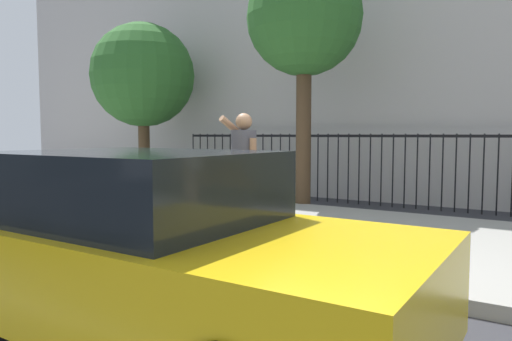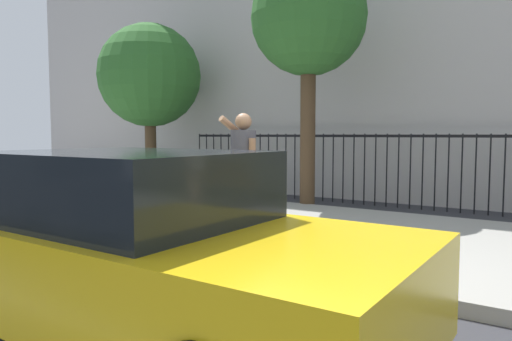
% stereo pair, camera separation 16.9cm
% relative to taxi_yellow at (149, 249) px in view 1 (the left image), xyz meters
% --- Properties ---
extents(ground_plane, '(60.00, 60.00, 0.00)m').
position_rel_taxi_yellow_xyz_m(ground_plane, '(-0.02, 1.79, -0.70)').
color(ground_plane, '#333338').
extents(sidewalk, '(28.00, 4.40, 0.15)m').
position_rel_taxi_yellow_xyz_m(sidewalk, '(-0.02, 3.99, -0.63)').
color(sidewalk, '#9E9B93').
rests_on(sidewalk, ground).
extents(iron_fence, '(12.03, 0.04, 1.60)m').
position_rel_taxi_yellow_xyz_m(iron_fence, '(-0.02, 7.69, 0.32)').
color(iron_fence, black).
rests_on(iron_fence, ground).
extents(taxi_yellow, '(4.20, 1.86, 1.45)m').
position_rel_taxi_yellow_xyz_m(taxi_yellow, '(0.00, 0.00, 0.00)').
color(taxi_yellow, yellow).
rests_on(taxi_yellow, ground).
extents(pedestrian_on_phone, '(0.72, 0.53, 1.71)m').
position_rel_taxi_yellow_xyz_m(pedestrian_on_phone, '(-0.88, 2.64, 0.45)').
color(pedestrian_on_phone, '#936B4C').
rests_on(pedestrian_on_phone, sidewalk).
extents(street_tree_mid, '(2.36, 2.36, 5.14)m').
position_rel_taxi_yellow_xyz_m(street_tree_mid, '(-1.85, 6.27, 3.20)').
color(street_tree_mid, '#4C3823').
rests_on(street_tree_mid, ground).
extents(street_tree_far, '(2.73, 2.73, 4.52)m').
position_rel_taxi_yellow_xyz_m(street_tree_far, '(-6.78, 6.57, 2.43)').
color(street_tree_far, '#4C3823').
rests_on(street_tree_far, ground).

